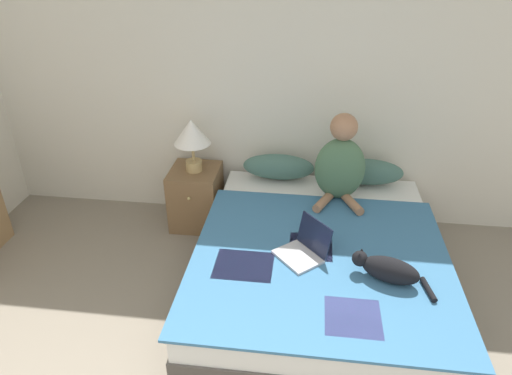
{
  "coord_description": "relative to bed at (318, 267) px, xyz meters",
  "views": [
    {
      "loc": [
        0.34,
        -0.48,
        2.39
      ],
      "look_at": [
        -0.01,
        2.28,
        0.82
      ],
      "focal_mm": 32.0,
      "sensor_mm": 36.0,
      "label": 1
    }
  ],
  "objects": [
    {
      "name": "cat_tabby",
      "position": [
        0.41,
        -0.37,
        0.32
      ],
      "size": [
        0.5,
        0.31,
        0.16
      ],
      "rotation": [
        0.0,
        0.0,
        2.81
      ],
      "color": "black",
      "rests_on": "bed"
    },
    {
      "name": "table_lamp",
      "position": [
        -1.11,
        0.8,
        0.66
      ],
      "size": [
        0.31,
        0.31,
        0.47
      ],
      "color": "tan",
      "rests_on": "nightstand"
    },
    {
      "name": "pillow_near",
      "position": [
        -0.38,
        0.9,
        0.35
      ],
      "size": [
        0.63,
        0.22,
        0.23
      ],
      "color": "#42665B",
      "rests_on": "bed"
    },
    {
      "name": "bed",
      "position": [
        0.0,
        0.0,
        0.0
      ],
      "size": [
        1.74,
        2.07,
        0.47
      ],
      "color": "#4C4742",
      "rests_on": "ground_plane"
    },
    {
      "name": "laptop_open",
      "position": [
        -0.12,
        -0.18,
        0.29
      ],
      "size": [
        0.4,
        0.41,
        0.24
      ],
      "rotation": [
        0.0,
        0.0,
        -0.84
      ],
      "color": "#B7B7BC",
      "rests_on": "bed"
    },
    {
      "name": "person_sitting",
      "position": [
        0.13,
        0.62,
        0.55
      ],
      "size": [
        0.4,
        0.39,
        0.73
      ],
      "color": "#476B4C",
      "rests_on": "bed"
    },
    {
      "name": "wall_back",
      "position": [
        -0.47,
        1.11,
        1.04
      ],
      "size": [
        6.02,
        0.05,
        2.55
      ],
      "color": "beige",
      "rests_on": "ground_plane"
    },
    {
      "name": "pillow_far",
      "position": [
        0.38,
        0.9,
        0.35
      ],
      "size": [
        0.63,
        0.22,
        0.23
      ],
      "color": "#42665B",
      "rests_on": "bed"
    },
    {
      "name": "nightstand",
      "position": [
        -1.12,
        0.81,
        0.04
      ],
      "size": [
        0.43,
        0.47,
        0.55
      ],
      "color": "brown",
      "rests_on": "ground_plane"
    }
  ]
}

